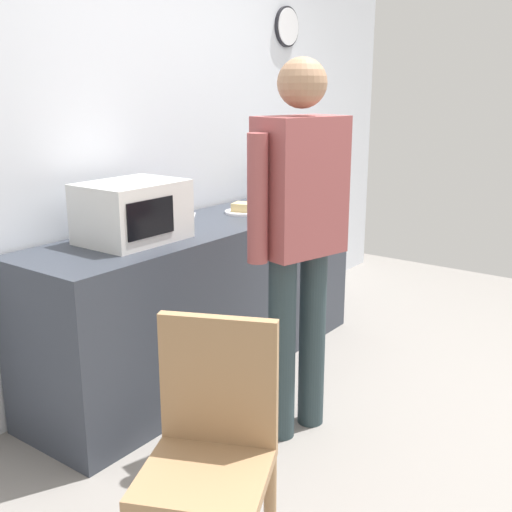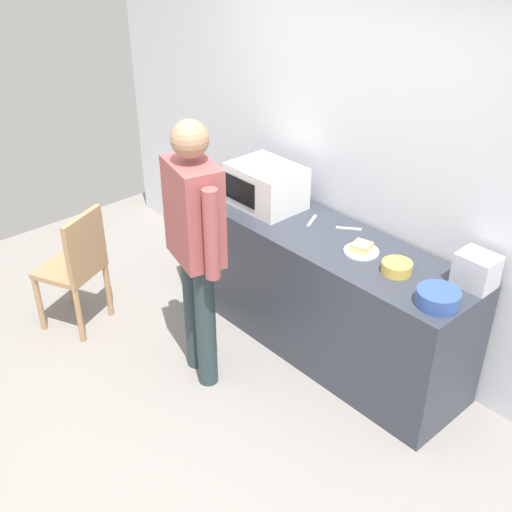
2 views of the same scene
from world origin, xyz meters
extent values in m
plane|color=gray|center=(0.00, 0.00, 0.00)|extent=(6.00, 6.00, 0.00)
cube|color=silver|center=(0.00, 1.60, 1.30)|extent=(5.40, 0.10, 2.60)
cylinder|color=white|center=(1.28, 1.54, 2.07)|extent=(0.25, 0.03, 0.25)
cylinder|color=black|center=(1.28, 1.54, 2.07)|extent=(0.28, 0.02, 0.28)
cube|color=#333842|center=(-0.02, 1.22, 0.45)|extent=(2.30, 0.62, 0.90)
cube|color=silver|center=(-0.54, 1.24, 1.05)|extent=(0.50, 0.38, 0.30)
cube|color=black|center=(-0.60, 1.04, 1.05)|extent=(0.30, 0.01, 0.18)
cylinder|color=white|center=(0.35, 1.23, 0.91)|extent=(0.22, 0.22, 0.01)
cube|color=#DCBD78|center=(0.35, 1.23, 0.94)|extent=(0.13, 0.13, 0.05)
cylinder|color=gold|center=(0.64, 1.20, 0.94)|extent=(0.18, 0.18, 0.07)
cylinder|color=#33519E|center=(0.99, 1.10, 0.95)|extent=(0.24, 0.24, 0.09)
cube|color=silver|center=(1.02, 1.42, 1.00)|extent=(0.22, 0.18, 0.20)
cube|color=silver|center=(-0.15, 1.30, 0.91)|extent=(0.09, 0.16, 0.01)
cube|color=silver|center=(0.09, 1.40, 0.91)|extent=(0.15, 0.12, 0.01)
cylinder|color=#2A3A3F|center=(-0.18, 0.39, 0.46)|extent=(0.13, 0.13, 0.91)
cylinder|color=#2A3A3F|center=(-0.38, 0.44, 0.46)|extent=(0.13, 0.13, 0.91)
cube|color=#9E4C4C|center=(-0.28, 0.41, 1.22)|extent=(0.45, 0.33, 0.62)
cylinder|color=#9E4C4C|center=(-0.04, 0.35, 1.19)|extent=(0.09, 0.09, 0.56)
cylinder|color=#9E4C4C|center=(-0.52, 0.47, 1.19)|extent=(0.09, 0.09, 0.56)
sphere|color=#A37A5B|center=(-0.28, 0.41, 1.67)|extent=(0.22, 0.22, 0.22)
cylinder|color=#A87F56|center=(-1.28, 0.29, 0.23)|extent=(0.04, 0.04, 0.45)
cube|color=#A87F56|center=(-1.37, 0.06, 0.47)|extent=(0.53, 0.53, 0.04)
cube|color=#A87F56|center=(-1.21, 0.13, 0.71)|extent=(0.20, 0.38, 0.45)
camera|label=1|loc=(-2.66, -1.10, 1.66)|focal=43.94mm
camera|label=2|loc=(2.45, -1.55, 2.91)|focal=44.50mm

